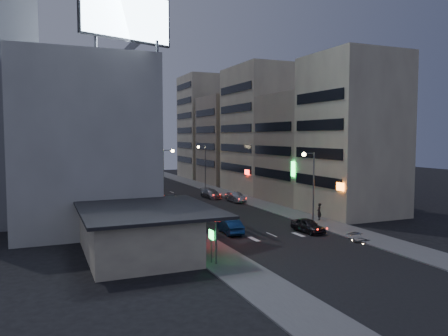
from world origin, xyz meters
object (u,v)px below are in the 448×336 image
parked_car_right_far (211,194)px  scooter_blue (359,228)px  scooter_black_a (365,233)px  scooter_silver_a (363,232)px  parked_car_right_mid (235,197)px  scooter_black_b (355,226)px  road_car_silver (193,209)px  person (319,212)px  parked_car_right_near (308,225)px  road_car_blue (230,226)px  scooter_silver_b (356,228)px  parked_car_left (172,199)px

parked_car_right_far → scooter_blue: size_ratio=3.08×
scooter_black_a → scooter_silver_a: bearing=-37.1°
parked_car_right_mid → scooter_black_b: bearing=-85.4°
road_car_silver → scooter_black_b: size_ratio=2.93×
person → parked_car_right_near: bearing=4.2°
parked_car_right_mid → person: (2.93, -17.19, 0.37)m
parked_car_right_mid → road_car_silver: size_ratio=0.81×
road_car_blue → scooter_silver_a: (10.88, -7.06, -0.09)m
road_car_blue → scooter_black_a: bearing=148.2°
road_car_silver → scooter_silver_b: (11.66, -16.60, -0.12)m
parked_car_right_near → scooter_black_a: parked_car_right_near is taller
parked_car_right_far → parked_car_right_mid: bearing=-73.8°
scooter_black_a → scooter_silver_b: 2.64m
parked_car_left → scooter_silver_b: bearing=112.7°
parked_car_right_mid → scooter_black_a: size_ratio=2.28×
person → scooter_black_b: bearing=46.5°
parked_car_right_mid → scooter_silver_b: size_ratio=2.40×
scooter_blue → scooter_black_a: bearing=128.6°
parked_car_right_near → person: size_ratio=2.11×
road_car_silver → person: size_ratio=2.80×
parked_car_right_mid → scooter_silver_a: 26.21m
parked_car_right_mid → parked_car_right_far: parked_car_right_mid is taller
parked_car_left → scooter_black_b: (11.74, -26.36, 0.03)m
road_car_blue → person: (12.16, 1.91, 0.37)m
parked_car_right_far → scooter_black_b: parked_car_right_far is taller
parked_car_right_near → parked_car_left: (-7.50, 24.22, -0.04)m
scooter_black_a → scooter_silver_b: size_ratio=1.05×
parked_car_right_mid → road_car_silver: (-9.32, -7.76, 0.07)m
road_car_silver → scooter_silver_a: 21.42m
parked_car_left → person: (12.07, -19.68, 0.44)m
scooter_blue → scooter_black_b: (-0.16, 0.48, 0.09)m
parked_car_right_mid → scooter_silver_a: parked_car_right_mid is taller
parked_car_left → scooter_silver_a: (10.79, -28.66, -0.03)m
scooter_silver_b → scooter_blue: bearing=-88.4°
person → scooter_black_a: person is taller
road_car_blue → scooter_black_b: 12.75m
scooter_silver_b → road_car_blue: bearing=64.3°
person → scooter_black_b: (-0.33, -6.68, -0.41)m
parked_car_right_far → road_car_blue: (-7.35, -24.42, 0.02)m
road_car_blue → scooter_silver_b: (11.56, -5.27, -0.05)m
parked_car_left → road_car_silver: size_ratio=0.87×
parked_car_right_near → parked_car_right_far: bearing=84.8°
road_car_blue → road_car_silver: 11.34m
road_car_silver → road_car_blue: bearing=89.6°
scooter_black_b → scooter_black_a: bearing=142.6°
person → parked_car_right_far: bearing=-118.6°
parked_car_right_near → parked_car_right_mid: (1.64, 21.73, 0.02)m
person → scooter_silver_b: person is taller
parked_car_right_mid → road_car_blue: bearing=-117.5°
parked_car_left → scooter_black_b: size_ratio=2.54×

